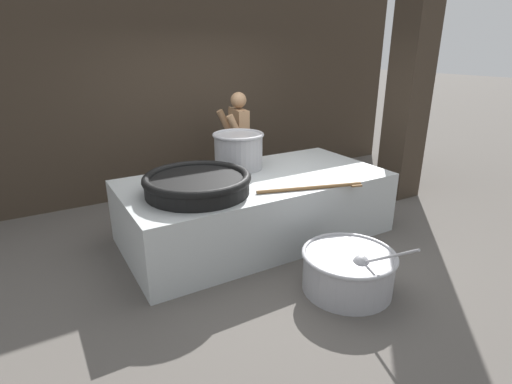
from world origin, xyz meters
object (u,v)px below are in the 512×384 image
at_px(cook, 239,144).
at_px(giant_wok_near, 197,183).
at_px(prep_bowl_vegetables, 348,269).
at_px(stock_pot, 239,150).

bearing_deg(cook, giant_wok_near, 57.22).
distance_m(giant_wok_near, prep_bowl_vegetables, 1.76).
distance_m(cook, prep_bowl_vegetables, 2.75).
height_order(giant_wok_near, stock_pot, stock_pot).
bearing_deg(prep_bowl_vegetables, giant_wok_near, 126.30).
bearing_deg(giant_wok_near, prep_bowl_vegetables, -53.70).
height_order(giant_wok_near, prep_bowl_vegetables, giant_wok_near).
relative_size(giant_wok_near, stock_pot, 1.76).
relative_size(giant_wok_near, prep_bowl_vegetables, 0.97).
height_order(giant_wok_near, cook, cook).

